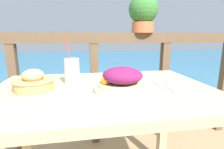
% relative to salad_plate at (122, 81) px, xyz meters
% --- Properties ---
extents(patio_table, '(1.13, 0.76, 0.76)m').
position_rel_salad_plate_xyz_m(patio_table, '(-0.09, 0.05, -0.16)').
color(patio_table, tan).
rests_on(patio_table, ground_plane).
extents(railing_fence, '(2.80, 0.08, 1.05)m').
position_rel_salad_plate_xyz_m(railing_fence, '(-0.09, 0.77, -0.09)').
color(railing_fence, brown).
rests_on(railing_fence, ground_plane).
extents(sea_backdrop, '(12.00, 4.00, 0.50)m').
position_rel_salad_plate_xyz_m(sea_backdrop, '(-0.09, 3.27, -0.56)').
color(sea_backdrop, teal).
rests_on(sea_backdrop, ground_plane).
extents(salad_plate, '(0.28, 0.28, 0.12)m').
position_rel_salad_plate_xyz_m(salad_plate, '(0.00, 0.00, 0.00)').
color(salad_plate, silver).
rests_on(salad_plate, patio_table).
extents(drink_glass, '(0.08, 0.08, 0.25)m').
position_rel_salad_plate_xyz_m(drink_glass, '(-0.25, 0.18, 0.02)').
color(drink_glass, silver).
rests_on(drink_glass, patio_table).
extents(bread_basket, '(0.20, 0.20, 0.10)m').
position_rel_salad_plate_xyz_m(bread_basket, '(-0.43, 0.09, -0.01)').
color(bread_basket, tan).
rests_on(bread_basket, patio_table).
extents(potted_plant, '(0.26, 0.26, 0.33)m').
position_rel_salad_plate_xyz_m(potted_plant, '(0.36, 0.77, 0.42)').
color(potted_plant, '#B75B38').
rests_on(potted_plant, railing_fence).
extents(fork, '(0.03, 0.18, 0.00)m').
position_rel_salad_plate_xyz_m(fork, '(0.22, 0.04, -0.05)').
color(fork, silver).
rests_on(fork, patio_table).
extents(knife, '(0.04, 0.18, 0.00)m').
position_rel_salad_plate_xyz_m(knife, '(0.25, 0.00, -0.05)').
color(knife, silver).
rests_on(knife, patio_table).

